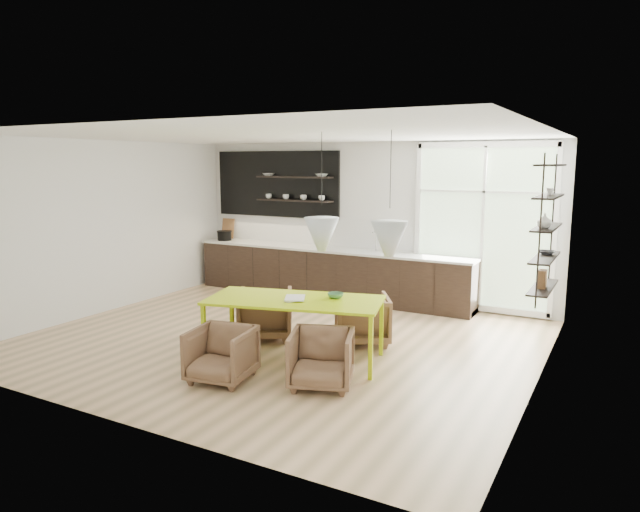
{
  "coord_description": "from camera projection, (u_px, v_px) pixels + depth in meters",
  "views": [
    {
      "loc": [
        4.3,
        -6.68,
        2.54
      ],
      "look_at": [
        0.33,
        0.6,
        1.17
      ],
      "focal_mm": 32.0,
      "sensor_mm": 36.0,
      "label": 1
    }
  ],
  "objects": [
    {
      "name": "armchair_front_right",
      "position": [
        321.0,
        359.0,
        6.49
      ],
      "size": [
        0.9,
        0.92,
        0.65
      ],
      "primitive_type": "imported",
      "rotation": [
        0.0,
        0.0,
        0.36
      ],
      "color": "brown",
      "rests_on": "ground"
    },
    {
      "name": "armchair_front_left",
      "position": [
        221.0,
        354.0,
        6.66
      ],
      "size": [
        0.79,
        0.81,
        0.64
      ],
      "primitive_type": "imported",
      "rotation": [
        0.0,
        0.0,
        0.17
      ],
      "color": "brown",
      "rests_on": "ground"
    },
    {
      "name": "table_bowl",
      "position": [
        336.0,
        295.0,
        7.33
      ],
      "size": [
        0.23,
        0.23,
        0.06
      ],
      "primitive_type": "imported",
      "rotation": [
        0.0,
        0.0,
        -0.09
      ],
      "color": "#42774B",
      "rests_on": "dining_table"
    },
    {
      "name": "kitchen_run",
      "position": [
        325.0,
        266.0,
        10.8
      ],
      "size": [
        5.54,
        0.69,
        2.75
      ],
      "color": "black",
      "rests_on": "ground"
    },
    {
      "name": "wire_stool",
      "position": [
        225.0,
        341.0,
        7.33
      ],
      "size": [
        0.33,
        0.33,
        0.42
      ],
      "rotation": [
        0.0,
        0.0,
        -0.3
      ],
      "color": "black",
      "rests_on": "ground"
    },
    {
      "name": "table_book",
      "position": [
        285.0,
        298.0,
        7.24
      ],
      "size": [
        0.38,
        0.41,
        0.03
      ],
      "primitive_type": "imported",
      "rotation": [
        0.0,
        0.0,
        0.48
      ],
      "color": "white",
      "rests_on": "dining_table"
    },
    {
      "name": "dining_table",
      "position": [
        295.0,
        303.0,
        7.29
      ],
      "size": [
        2.4,
        1.53,
        0.81
      ],
      "rotation": [
        0.0,
        0.0,
        0.25
      ],
      "color": "#B0D109",
      "rests_on": "ground"
    },
    {
      "name": "armchair_back_right",
      "position": [
        362.0,
        319.0,
        8.07
      ],
      "size": [
        1.02,
        1.03,
        0.69
      ],
      "primitive_type": "imported",
      "rotation": [
        0.0,
        0.0,
        3.67
      ],
      "color": "brown",
      "rests_on": "ground"
    },
    {
      "name": "armchair_back_left",
      "position": [
        265.0,
        313.0,
        8.31
      ],
      "size": [
        1.05,
        1.06,
        0.71
      ],
      "primitive_type": "imported",
      "rotation": [
        0.0,
        0.0,
        3.67
      ],
      "color": "brown",
      "rests_on": "ground"
    },
    {
      "name": "room",
      "position": [
        350.0,
        234.0,
        8.67
      ],
      "size": [
        7.02,
        6.01,
        2.91
      ],
      "color": "#DCB185",
      "rests_on": "ground"
    },
    {
      "name": "right_shelving",
      "position": [
        546.0,
        231.0,
        7.39
      ],
      "size": [
        0.26,
        1.22,
        1.9
      ],
      "color": "black",
      "rests_on": "ground"
    }
  ]
}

